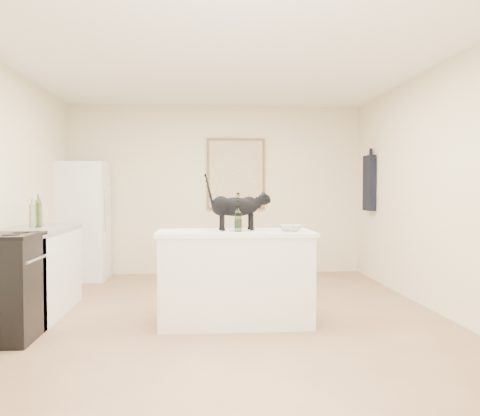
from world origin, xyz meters
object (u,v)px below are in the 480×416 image
Objects in this scene: black_cat at (236,209)px; glass_bowl at (290,228)px; fridge at (83,221)px; wine_bottle at (238,215)px; stove at (0,288)px.

black_cat is 2.33× the size of glass_bowl.
fridge is at bearing 119.49° from black_cat.
black_cat is at bearing 94.20° from wine_bottle.
black_cat is 0.58m from glass_bowl.
wine_bottle is (0.01, -0.18, -0.04)m from black_cat.
wine_bottle reaches higher than glass_bowl.
glass_bowl is (2.57, 0.30, 0.48)m from stove.
stove is 1.53× the size of black_cat.
fridge reaches higher than wine_bottle.
fridge reaches higher than stove.
wine_bottle is at bearing 177.09° from glass_bowl.
wine_bottle is at bearing -96.43° from black_cat.
fridge is at bearing 134.08° from glass_bowl.
black_cat reaches higher than wine_bottle.
wine_bottle is (2.07, 0.32, 0.61)m from stove.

